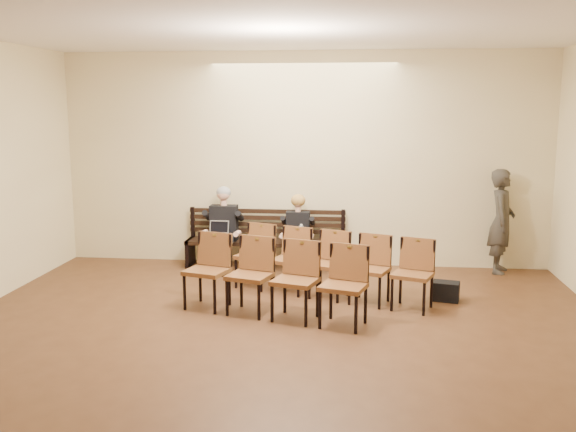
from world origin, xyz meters
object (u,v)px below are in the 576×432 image
object	(u,v)px
seated_man	(223,229)
chair_row_back	(272,279)
passerby	(502,213)
bench	(265,254)
laptop	(218,237)
chair_row_front	(329,265)
bag	(446,291)
water_bottle	(301,239)
seated_woman	(297,237)

from	to	relation	value
seated_man	chair_row_back	world-z (taller)	seated_man
passerby	bench	bearing A→B (deg)	106.75
laptop	chair_row_back	xyz separation A→B (m)	(1.16, -2.13, -0.07)
bench	chair_row_front	distance (m)	1.93
bag	chair_row_front	distance (m)	1.63
passerby	chair_row_front	distance (m)	3.16
chair_row_back	passerby	bearing A→B (deg)	54.09
chair_row_front	water_bottle	bearing A→B (deg)	133.40
chair_row_back	laptop	bearing A→B (deg)	135.10
bench	seated_man	bearing A→B (deg)	-169.96
seated_man	bag	size ratio (longest dim) A/B	3.69
water_bottle	chair_row_back	world-z (taller)	chair_row_back
bench	seated_man	xyz separation A→B (m)	(-0.68, -0.12, 0.43)
bench	chair_row_front	bearing A→B (deg)	-54.51
passerby	chair_row_back	size ratio (longest dim) A/B	0.80
passerby	chair_row_front	bearing A→B (deg)	137.41
seated_man	seated_woman	size ratio (longest dim) A/B	1.20
laptop	passerby	bearing A→B (deg)	8.37
passerby	laptop	bearing A→B (deg)	110.58
seated_woman	water_bottle	size ratio (longest dim) A/B	4.33
water_bottle	passerby	world-z (taller)	passerby
chair_row_front	passerby	bearing A→B (deg)	52.52
seated_man	seated_woman	bearing A→B (deg)	0.00
laptop	chair_row_back	bearing A→B (deg)	-58.39
passerby	chair_row_front	world-z (taller)	passerby
seated_woman	passerby	size ratio (longest dim) A/B	0.57
bench	laptop	world-z (taller)	laptop
seated_man	water_bottle	size ratio (longest dim) A/B	5.21
seated_woman	laptop	world-z (taller)	seated_woman
seated_man	water_bottle	distance (m)	1.34
chair_row_front	chair_row_back	world-z (taller)	chair_row_back
seated_man	water_bottle	world-z (taller)	seated_man
seated_woman	chair_row_back	distance (m)	2.33
passerby	seated_man	bearing A→B (deg)	108.07
seated_man	passerby	size ratio (longest dim) A/B	0.69
seated_woman	chair_row_back	size ratio (longest dim) A/B	0.45
seated_man	bag	distance (m)	3.71
seated_woman	laptop	xyz separation A→B (m)	(-1.26, -0.20, 0.02)
water_bottle	bench	bearing A→B (deg)	146.21
seated_woman	passerby	xyz separation A→B (m)	(3.21, 0.22, 0.41)
bag	chair_row_back	distance (m)	2.47
seated_man	chair_row_back	bearing A→B (deg)	-64.34
bag	chair_row_front	size ratio (longest dim) A/B	0.12
chair_row_back	seated_man	bearing A→B (deg)	132.16
seated_woman	chair_row_front	size ratio (longest dim) A/B	0.38
seated_man	chair_row_front	distance (m)	2.31
seated_man	passerby	bearing A→B (deg)	2.84
passerby	water_bottle	bearing A→B (deg)	114.67
bag	seated_woman	bearing A→B (deg)	146.93
seated_woman	chair_row_front	world-z (taller)	seated_woman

